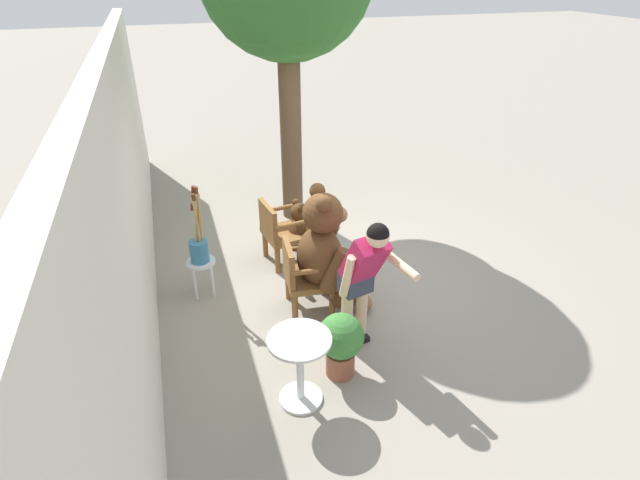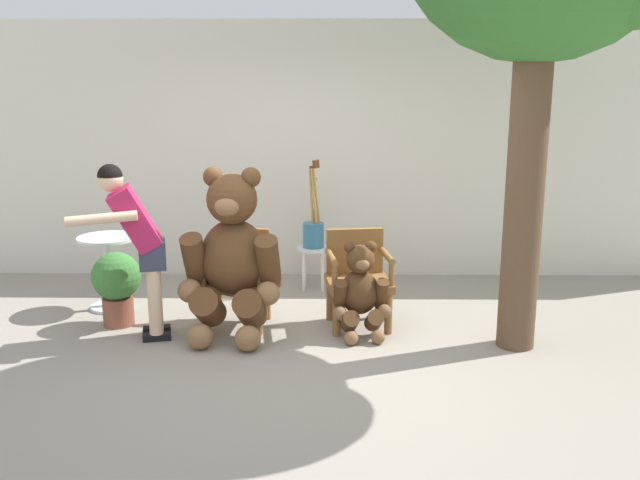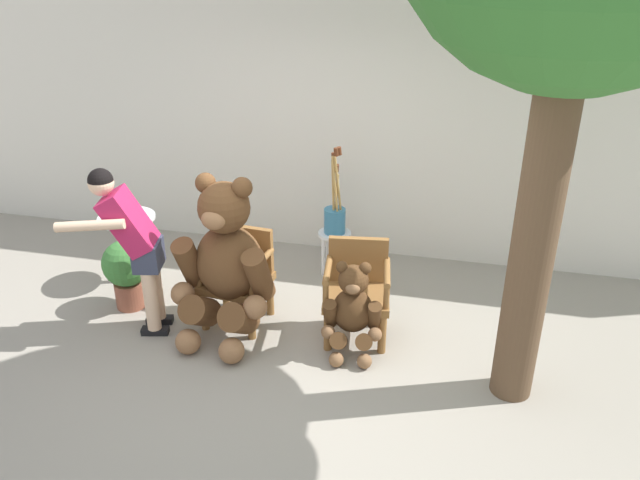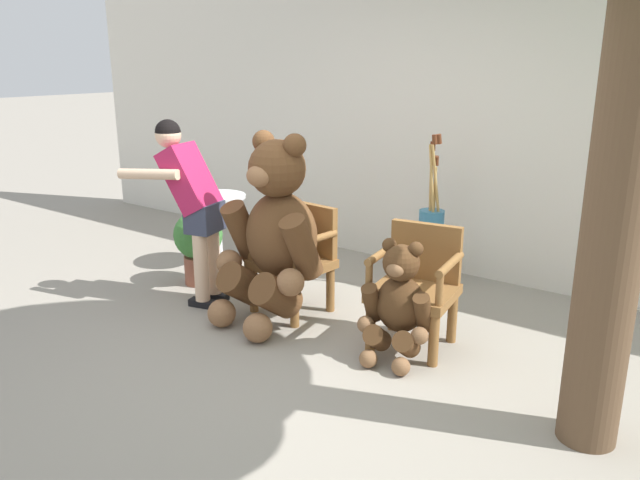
{
  "view_description": "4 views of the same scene",
  "coord_description": "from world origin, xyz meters",
  "px_view_note": "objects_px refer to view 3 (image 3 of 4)",
  "views": [
    {
      "loc": [
        -5.03,
        1.93,
        3.53
      ],
      "look_at": [
        -0.23,
        0.41,
        0.69
      ],
      "focal_mm": 28.0,
      "sensor_mm": 36.0,
      "label": 1
    },
    {
      "loc": [
        0.29,
        -5.49,
        2.27
      ],
      "look_at": [
        0.2,
        0.26,
        0.89
      ],
      "focal_mm": 40.0,
      "sensor_mm": 36.0,
      "label": 2
    },
    {
      "loc": [
        1.3,
        -3.94,
        3.18
      ],
      "look_at": [
        0.23,
        0.62,
        0.92
      ],
      "focal_mm": 35.0,
      "sensor_mm": 36.0,
      "label": 3
    },
    {
      "loc": [
        2.43,
        -3.06,
        2.0
      ],
      "look_at": [
        -0.17,
        0.5,
        0.7
      ],
      "focal_mm": 35.0,
      "sensor_mm": 36.0,
      "label": 4
    }
  ],
  "objects_px": {
    "brush_bucket": "(335,215)",
    "round_side_table": "(130,241)",
    "white_stool": "(334,241)",
    "potted_plant": "(127,269)",
    "teddy_bear_large": "(225,262)",
    "wooden_chair_left": "(239,274)",
    "teddy_bear_small": "(352,310)",
    "person_visitor": "(132,238)",
    "wooden_chair_right": "(357,288)"
  },
  "relations": [
    {
      "from": "teddy_bear_large",
      "to": "round_side_table",
      "type": "height_order",
      "value": "teddy_bear_large"
    },
    {
      "from": "wooden_chair_right",
      "to": "brush_bucket",
      "type": "height_order",
      "value": "brush_bucket"
    },
    {
      "from": "wooden_chair_right",
      "to": "white_stool",
      "type": "height_order",
      "value": "wooden_chair_right"
    },
    {
      "from": "wooden_chair_left",
      "to": "potted_plant",
      "type": "distance_m",
      "value": 1.1
    },
    {
      "from": "teddy_bear_small",
      "to": "person_visitor",
      "type": "relative_size",
      "value": 0.55
    },
    {
      "from": "brush_bucket",
      "to": "potted_plant",
      "type": "distance_m",
      "value": 2.09
    },
    {
      "from": "teddy_bear_small",
      "to": "potted_plant",
      "type": "relative_size",
      "value": 1.24
    },
    {
      "from": "wooden_chair_left",
      "to": "teddy_bear_small",
      "type": "relative_size",
      "value": 1.02
    },
    {
      "from": "brush_bucket",
      "to": "round_side_table",
      "type": "xyz_separation_m",
      "value": [
        -1.97,
        -0.65,
        -0.2
      ]
    },
    {
      "from": "teddy_bear_large",
      "to": "potted_plant",
      "type": "distance_m",
      "value": 1.16
    },
    {
      "from": "wooden_chair_left",
      "to": "round_side_table",
      "type": "distance_m",
      "value": 1.37
    },
    {
      "from": "wooden_chair_right",
      "to": "white_stool",
      "type": "distance_m",
      "value": 1.16
    },
    {
      "from": "wooden_chair_left",
      "to": "white_stool",
      "type": "distance_m",
      "value": 1.26
    },
    {
      "from": "teddy_bear_large",
      "to": "teddy_bear_small",
      "type": "distance_m",
      "value": 1.15
    },
    {
      "from": "teddy_bear_large",
      "to": "brush_bucket",
      "type": "bearing_deg",
      "value": 63.21
    },
    {
      "from": "potted_plant",
      "to": "wooden_chair_left",
      "type": "bearing_deg",
      "value": 2.24
    },
    {
      "from": "wooden_chair_left",
      "to": "round_side_table",
      "type": "bearing_deg",
      "value": 162.49
    },
    {
      "from": "white_stool",
      "to": "brush_bucket",
      "type": "xyz_separation_m",
      "value": [
        0.0,
        -0.0,
        0.3
      ]
    },
    {
      "from": "person_visitor",
      "to": "wooden_chair_left",
      "type": "bearing_deg",
      "value": 24.91
    },
    {
      "from": "white_stool",
      "to": "round_side_table",
      "type": "height_order",
      "value": "round_side_table"
    },
    {
      "from": "white_stool",
      "to": "potted_plant",
      "type": "xyz_separation_m",
      "value": [
        -1.76,
        -1.11,
        0.04
      ]
    },
    {
      "from": "wooden_chair_left",
      "to": "person_visitor",
      "type": "distance_m",
      "value": 0.98
    },
    {
      "from": "wooden_chair_left",
      "to": "teddy_bear_small",
      "type": "height_order",
      "value": "wooden_chair_left"
    },
    {
      "from": "person_visitor",
      "to": "potted_plant",
      "type": "distance_m",
      "value": 0.68
    },
    {
      "from": "wooden_chair_right",
      "to": "teddy_bear_large",
      "type": "bearing_deg",
      "value": -166.63
    },
    {
      "from": "wooden_chair_right",
      "to": "person_visitor",
      "type": "relative_size",
      "value": 0.56
    },
    {
      "from": "wooden_chair_right",
      "to": "teddy_bear_small",
      "type": "distance_m",
      "value": 0.29
    },
    {
      "from": "wooden_chair_right",
      "to": "round_side_table",
      "type": "xyz_separation_m",
      "value": [
        -2.39,
        0.41,
        -0.01
      ]
    },
    {
      "from": "white_stool",
      "to": "potted_plant",
      "type": "height_order",
      "value": "potted_plant"
    },
    {
      "from": "round_side_table",
      "to": "teddy_bear_small",
      "type": "bearing_deg",
      "value": -16.22
    },
    {
      "from": "teddy_bear_small",
      "to": "white_stool",
      "type": "bearing_deg",
      "value": 108.0
    },
    {
      "from": "teddy_bear_small",
      "to": "person_visitor",
      "type": "height_order",
      "value": "person_visitor"
    },
    {
      "from": "wooden_chair_right",
      "to": "brush_bucket",
      "type": "distance_m",
      "value": 1.16
    },
    {
      "from": "wooden_chair_left",
      "to": "teddy_bear_large",
      "type": "relative_size",
      "value": 0.58
    },
    {
      "from": "wooden_chair_left",
      "to": "teddy_bear_small",
      "type": "distance_m",
      "value": 1.13
    },
    {
      "from": "teddy_bear_small",
      "to": "wooden_chair_left",
      "type": "bearing_deg",
      "value": 165.34
    },
    {
      "from": "brush_bucket",
      "to": "potted_plant",
      "type": "bearing_deg",
      "value": -147.74
    },
    {
      "from": "person_visitor",
      "to": "round_side_table",
      "type": "xyz_separation_m",
      "value": [
        -0.52,
        0.78,
        -0.46
      ]
    },
    {
      "from": "wooden_chair_right",
      "to": "potted_plant",
      "type": "distance_m",
      "value": 2.18
    },
    {
      "from": "wooden_chair_left",
      "to": "person_visitor",
      "type": "bearing_deg",
      "value": -155.09
    },
    {
      "from": "wooden_chair_left",
      "to": "brush_bucket",
      "type": "bearing_deg",
      "value": 58.38
    },
    {
      "from": "teddy_bear_small",
      "to": "round_side_table",
      "type": "height_order",
      "value": "teddy_bear_small"
    },
    {
      "from": "brush_bucket",
      "to": "wooden_chair_left",
      "type": "bearing_deg",
      "value": -121.62
    },
    {
      "from": "person_visitor",
      "to": "white_stool",
      "type": "relative_size",
      "value": 3.31
    },
    {
      "from": "round_side_table",
      "to": "potted_plant",
      "type": "height_order",
      "value": "round_side_table"
    },
    {
      "from": "teddy_bear_large",
      "to": "brush_bucket",
      "type": "xyz_separation_m",
      "value": [
        0.67,
        1.33,
        -0.07
      ]
    },
    {
      "from": "wooden_chair_right",
      "to": "white_stool",
      "type": "bearing_deg",
      "value": 111.7
    },
    {
      "from": "wooden_chair_right",
      "to": "teddy_bear_small",
      "type": "bearing_deg",
      "value": -87.07
    },
    {
      "from": "person_visitor",
      "to": "brush_bucket",
      "type": "height_order",
      "value": "person_visitor"
    },
    {
      "from": "wooden_chair_right",
      "to": "brush_bucket",
      "type": "relative_size",
      "value": 0.93
    }
  ]
}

